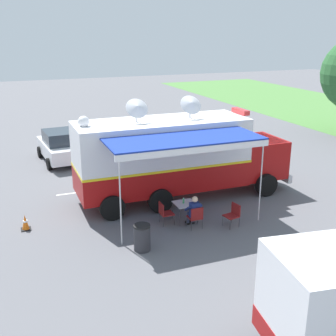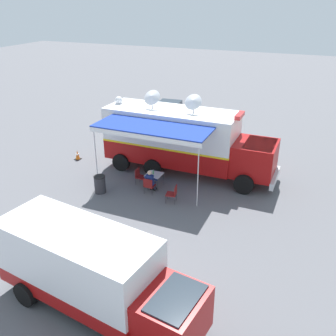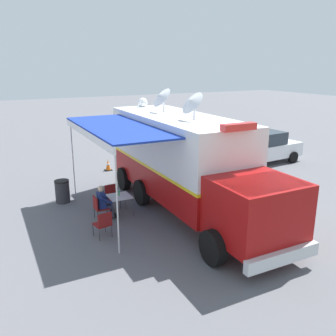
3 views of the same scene
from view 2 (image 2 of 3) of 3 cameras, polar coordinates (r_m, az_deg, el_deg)
The scene contains 13 objects.
ground_plane at distance 21.50m, azimuth 0.45°, elevation -0.14°, with size 100.00×100.00×0.00m, color #5B5B60.
lot_stripe at distance 23.99m, azimuth -1.60°, elevation 2.61°, with size 0.12×4.80×0.01m, color silver.
command_truck at distance 20.47m, azimuth 2.37°, elevation 4.42°, with size 4.92×9.52×4.53m.
folding_table at distance 19.24m, azimuth -2.12°, elevation -1.09°, with size 0.81×0.81×0.73m.
water_bottle at distance 19.21m, azimuth -2.27°, elevation -0.61°, with size 0.07×0.07×0.22m.
folding_chair_at_table at distance 18.64m, azimuth -2.92°, elevation -2.57°, with size 0.49×0.49×0.87m.
folding_chair_beside_table at distance 19.65m, azimuth -4.36°, elevation -1.09°, with size 0.49×0.49×0.87m.
folding_chair_spare_by_truck at distance 17.90m, azimuth 0.79°, elevation -3.76°, with size 0.55×0.55×0.87m.
seated_responder at distance 18.73m, azimuth -2.68°, elevation -1.94°, with size 0.66×0.56×1.25m.
trash_bin at distance 19.10m, azimuth -10.30°, elevation -2.44°, with size 0.57×0.57×0.91m.
traffic_cone at distance 23.30m, azimuth -13.58°, elevation 1.93°, with size 0.36×0.36×0.58m.
support_truck at distance 12.11m, azimuth -11.52°, elevation -15.27°, with size 3.12×7.03×2.70m.
car_behind_truck at distance 28.75m, azimuth 0.11°, elevation 8.29°, with size 4.32×2.26×1.76m.
Camera 2 is at (18.07, 7.27, 9.10)m, focal length 40.12 mm.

